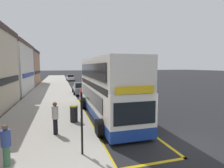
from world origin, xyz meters
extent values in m
plane|color=black|center=(0.00, 32.00, 0.00)|extent=(260.00, 260.00, 0.00)
cube|color=#A39E93|center=(-7.00, 32.00, 0.07)|extent=(6.00, 76.00, 0.14)
cube|color=white|center=(-2.45, 6.19, 1.35)|extent=(2.45, 10.80, 2.30)
cube|color=white|center=(-2.45, 6.19, 3.45)|extent=(2.42, 10.59, 1.90)
cube|color=navy|center=(-2.45, 6.19, 0.50)|extent=(2.47, 10.82, 0.60)
cube|color=black|center=(-2.45, 6.19, 2.52)|extent=(2.48, 9.94, 0.36)
cube|color=black|center=(-3.69, 6.59, 1.65)|extent=(0.04, 8.64, 0.90)
cube|color=black|center=(-3.69, 6.19, 3.50)|extent=(0.04, 9.51, 1.00)
cube|color=black|center=(-2.45, 0.77, 1.60)|extent=(2.15, 0.04, 1.10)
cube|color=yellow|center=(-2.45, 0.77, 2.72)|extent=(1.96, 0.04, 0.36)
cylinder|color=black|center=(-3.76, 2.30, 0.50)|extent=(0.56, 1.00, 1.00)
cylinder|color=black|center=(-1.14, 2.30, 0.50)|extent=(0.56, 1.00, 1.00)
cylinder|color=black|center=(-3.76, 9.16, 0.50)|extent=(0.56, 1.00, 1.00)
cylinder|color=black|center=(-1.14, 9.16, 0.50)|extent=(0.56, 1.00, 1.00)
cube|color=gold|center=(-3.92, 6.27, 0.01)|extent=(0.16, 14.56, 0.01)
cube|color=gold|center=(-0.91, 6.27, 0.01)|extent=(0.16, 14.56, 0.01)
cube|color=gold|center=(-2.42, -0.93, 0.01)|extent=(3.17, 0.16, 0.01)
cube|color=gold|center=(-2.42, 13.48, 0.01)|extent=(3.17, 0.16, 0.01)
cylinder|color=black|center=(-5.01, 0.37, 1.45)|extent=(0.09, 0.09, 2.62)
cube|color=silver|center=(-5.01, 0.63, 2.58)|extent=(0.05, 0.42, 0.30)
cube|color=red|center=(-5.01, 0.63, 2.78)|extent=(0.05, 0.42, 0.10)
cube|color=black|center=(-5.01, 0.47, 1.44)|extent=(0.06, 0.28, 0.40)
cube|color=black|center=(-10.16, 10.71, 2.60)|extent=(0.08, 7.60, 0.56)
cube|color=silver|center=(-13.89, 22.02, 3.37)|extent=(7.38, 11.45, 6.74)
cube|color=navy|center=(-10.16, 22.02, 2.60)|extent=(0.08, 9.73, 0.56)
cube|color=#9E7056|center=(-14.10, 33.28, 3.32)|extent=(7.79, 10.01, 6.63)
cube|color=#383338|center=(-14.10, 33.28, 6.88)|extent=(7.95, 10.21, 0.50)
cube|color=black|center=(-10.16, 33.28, 2.60)|extent=(0.08, 8.51, 0.56)
cube|color=navy|center=(5.03, 46.82, 0.66)|extent=(1.76, 4.20, 0.72)
cube|color=black|center=(5.03, 46.72, 1.32)|extent=(1.52, 1.90, 0.60)
cylinder|color=black|center=(4.09, 48.12, 0.30)|extent=(0.22, 0.60, 0.60)
cylinder|color=black|center=(5.96, 48.12, 0.30)|extent=(0.22, 0.60, 0.60)
cylinder|color=black|center=(4.09, 45.52, 0.30)|extent=(0.22, 0.60, 0.60)
cylinder|color=black|center=(5.96, 45.52, 0.30)|extent=(0.22, 0.60, 0.60)
cube|color=silver|center=(-3.14, 41.53, 0.66)|extent=(1.76, 4.20, 0.72)
cube|color=black|center=(-3.14, 41.43, 1.32)|extent=(1.52, 1.90, 0.60)
cylinder|color=black|center=(-4.07, 42.83, 0.30)|extent=(0.22, 0.60, 0.60)
cylinder|color=black|center=(-2.20, 42.83, 0.30)|extent=(0.22, 0.60, 0.60)
cylinder|color=black|center=(-4.07, 40.23, 0.30)|extent=(0.22, 0.60, 0.60)
cylinder|color=black|center=(-2.20, 40.23, 0.30)|extent=(0.22, 0.60, 0.60)
cube|color=slate|center=(-3.15, 17.69, 0.66)|extent=(1.76, 4.20, 0.72)
cube|color=black|center=(-3.15, 17.59, 1.32)|extent=(1.52, 1.90, 0.60)
cylinder|color=black|center=(-4.08, 18.99, 0.30)|extent=(0.22, 0.60, 0.60)
cylinder|color=black|center=(-2.21, 18.99, 0.30)|extent=(0.22, 0.60, 0.60)
cylinder|color=black|center=(-4.08, 16.38, 0.30)|extent=(0.22, 0.60, 0.60)
cylinder|color=black|center=(-2.21, 16.38, 0.30)|extent=(0.22, 0.60, 0.60)
cube|color=#196066|center=(2.81, 36.82, 0.66)|extent=(1.76, 4.20, 0.72)
cube|color=black|center=(2.81, 36.72, 1.32)|extent=(1.52, 1.90, 0.60)
cylinder|color=black|center=(1.88, 38.12, 0.30)|extent=(0.22, 0.60, 0.60)
cylinder|color=black|center=(3.75, 38.12, 0.30)|extent=(0.22, 0.60, 0.60)
cylinder|color=black|center=(1.88, 35.52, 0.30)|extent=(0.22, 0.60, 0.60)
cylinder|color=black|center=(3.75, 35.52, 0.30)|extent=(0.22, 0.60, 0.60)
cylinder|color=black|center=(-6.14, 3.02, 0.57)|extent=(0.24, 0.24, 0.86)
cylinder|color=#B7B2AD|center=(-6.14, 3.02, 1.35)|extent=(0.34, 0.34, 0.68)
sphere|color=brown|center=(-6.14, 3.02, 1.80)|extent=(0.23, 0.23, 0.23)
cylinder|color=#3F724C|center=(-7.81, 0.25, 0.52)|extent=(0.24, 0.24, 0.77)
cylinder|color=#33478C|center=(-7.81, 0.25, 1.21)|extent=(0.34, 0.34, 0.61)
sphere|color=brown|center=(-7.81, 0.25, 1.62)|extent=(0.20, 0.20, 0.20)
cylinder|color=black|center=(-5.01, 4.97, 0.65)|extent=(0.50, 0.50, 1.03)
cylinder|color=#A5991E|center=(-5.01, 4.97, 1.21)|extent=(0.52, 0.52, 0.08)
camera|label=1|loc=(-5.85, -6.92, 3.83)|focal=28.77mm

